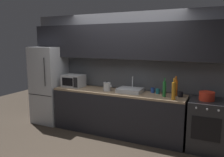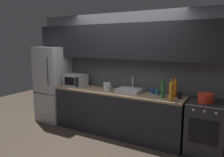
{
  "view_description": "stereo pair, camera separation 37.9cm",
  "coord_description": "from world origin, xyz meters",
  "px_view_note": "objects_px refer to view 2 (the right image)",
  "views": [
    {
      "loc": [
        1.8,
        -3.17,
        1.89
      ],
      "look_at": [
        -0.11,
        0.9,
        1.15
      ],
      "focal_mm": 35.9,
      "sensor_mm": 36.0,
      "label": 1
    },
    {
      "loc": [
        2.14,
        -2.99,
        1.89
      ],
      "look_at": [
        -0.11,
        0.9,
        1.15
      ],
      "focal_mm": 35.9,
      "sensor_mm": 36.0,
      "label": 2
    }
  ],
  "objects_px": {
    "wine_bottle_orange": "(175,89)",
    "refrigerator": "(53,84)",
    "microwave": "(76,80)",
    "mug_teal": "(157,92)",
    "mug_blue": "(152,91)",
    "kettle": "(107,87)",
    "mug_dark": "(180,96)",
    "wine_bottle_amber": "(171,92)",
    "wine_bottle_green": "(163,90)",
    "cooking_pot": "(206,98)",
    "oven_range": "(206,128)"
  },
  "relations": [
    {
      "from": "oven_range",
      "to": "mug_blue",
      "type": "distance_m",
      "value": 1.16
    },
    {
      "from": "mug_teal",
      "to": "cooking_pot",
      "type": "relative_size",
      "value": 0.37
    },
    {
      "from": "oven_range",
      "to": "mug_dark",
      "type": "xyz_separation_m",
      "value": [
        -0.47,
        0.06,
        0.5
      ]
    },
    {
      "from": "microwave",
      "to": "wine_bottle_green",
      "type": "distance_m",
      "value": 2.04
    },
    {
      "from": "refrigerator",
      "to": "cooking_pot",
      "type": "bearing_deg",
      "value": 0.0
    },
    {
      "from": "kettle",
      "to": "cooking_pot",
      "type": "distance_m",
      "value": 1.88
    },
    {
      "from": "microwave",
      "to": "mug_dark",
      "type": "relative_size",
      "value": 4.64
    },
    {
      "from": "mug_teal",
      "to": "mug_blue",
      "type": "bearing_deg",
      "value": 156.88
    },
    {
      "from": "mug_blue",
      "to": "mug_teal",
      "type": "bearing_deg",
      "value": -23.12
    },
    {
      "from": "microwave",
      "to": "oven_range",
      "type": "bearing_deg",
      "value": -0.41
    },
    {
      "from": "refrigerator",
      "to": "wine_bottle_green",
      "type": "relative_size",
      "value": 5.06
    },
    {
      "from": "wine_bottle_amber",
      "to": "wine_bottle_green",
      "type": "relative_size",
      "value": 1.07
    },
    {
      "from": "kettle",
      "to": "wine_bottle_orange",
      "type": "xyz_separation_m",
      "value": [
        1.33,
        0.2,
        0.06
      ]
    },
    {
      "from": "wine_bottle_green",
      "to": "mug_dark",
      "type": "distance_m",
      "value": 0.31
    },
    {
      "from": "mug_blue",
      "to": "wine_bottle_amber",
      "type": "bearing_deg",
      "value": -39.85
    },
    {
      "from": "mug_blue",
      "to": "wine_bottle_green",
      "type": "bearing_deg",
      "value": -40.93
    },
    {
      "from": "wine_bottle_green",
      "to": "mug_teal",
      "type": "bearing_deg",
      "value": 130.45
    },
    {
      "from": "oven_range",
      "to": "microwave",
      "type": "bearing_deg",
      "value": 179.59
    },
    {
      "from": "wine_bottle_orange",
      "to": "refrigerator",
      "type": "bearing_deg",
      "value": -177.3
    },
    {
      "from": "mug_blue",
      "to": "cooking_pot",
      "type": "distance_m",
      "value": 1.02
    },
    {
      "from": "refrigerator",
      "to": "mug_teal",
      "type": "xyz_separation_m",
      "value": [
        2.55,
        0.14,
        0.06
      ]
    },
    {
      "from": "wine_bottle_orange",
      "to": "wine_bottle_amber",
      "type": "bearing_deg",
      "value": -85.98
    },
    {
      "from": "mug_dark",
      "to": "cooking_pot",
      "type": "height_order",
      "value": "cooking_pot"
    },
    {
      "from": "wine_bottle_orange",
      "to": "mug_blue",
      "type": "relative_size",
      "value": 3.77
    },
    {
      "from": "wine_bottle_amber",
      "to": "mug_teal",
      "type": "relative_size",
      "value": 3.99
    },
    {
      "from": "oven_range",
      "to": "wine_bottle_orange",
      "type": "xyz_separation_m",
      "value": [
        -0.58,
        0.14,
        0.6
      ]
    },
    {
      "from": "microwave",
      "to": "wine_bottle_amber",
      "type": "height_order",
      "value": "wine_bottle_amber"
    },
    {
      "from": "mug_teal",
      "to": "oven_range",
      "type": "bearing_deg",
      "value": -8.89
    },
    {
      "from": "mug_dark",
      "to": "oven_range",
      "type": "bearing_deg",
      "value": -7.1
    },
    {
      "from": "wine_bottle_amber",
      "to": "cooking_pot",
      "type": "relative_size",
      "value": 1.46
    },
    {
      "from": "mug_teal",
      "to": "kettle",
      "type": "bearing_deg",
      "value": -168.52
    },
    {
      "from": "kettle",
      "to": "wine_bottle_green",
      "type": "height_order",
      "value": "wine_bottle_green"
    },
    {
      "from": "kettle",
      "to": "mug_blue",
      "type": "xyz_separation_m",
      "value": [
        0.88,
        0.25,
        -0.04
      ]
    },
    {
      "from": "wine_bottle_orange",
      "to": "mug_dark",
      "type": "height_order",
      "value": "wine_bottle_orange"
    },
    {
      "from": "cooking_pot",
      "to": "oven_range",
      "type": "bearing_deg",
      "value": -2.86
    },
    {
      "from": "oven_range",
      "to": "mug_teal",
      "type": "distance_m",
      "value": 1.05
    },
    {
      "from": "refrigerator",
      "to": "mug_dark",
      "type": "height_order",
      "value": "refrigerator"
    },
    {
      "from": "wine_bottle_green",
      "to": "mug_teal",
      "type": "xyz_separation_m",
      "value": [
        -0.17,
        0.19,
        -0.1
      ]
    },
    {
      "from": "microwave",
      "to": "mug_teal",
      "type": "distance_m",
      "value": 1.88
    },
    {
      "from": "wine_bottle_amber",
      "to": "kettle",
      "type": "bearing_deg",
      "value": 173.98
    },
    {
      "from": "kettle",
      "to": "mug_blue",
      "type": "bearing_deg",
      "value": 15.89
    },
    {
      "from": "oven_range",
      "to": "mug_teal",
      "type": "bearing_deg",
      "value": 171.11
    },
    {
      "from": "wine_bottle_green",
      "to": "mug_blue",
      "type": "distance_m",
      "value": 0.38
    },
    {
      "from": "microwave",
      "to": "kettle",
      "type": "distance_m",
      "value": 0.88
    },
    {
      "from": "mug_dark",
      "to": "mug_teal",
      "type": "bearing_deg",
      "value": 169.2
    },
    {
      "from": "microwave",
      "to": "mug_blue",
      "type": "bearing_deg",
      "value": 5.58
    },
    {
      "from": "mug_dark",
      "to": "mug_teal",
      "type": "height_order",
      "value": "mug_dark"
    },
    {
      "from": "kettle",
      "to": "wine_bottle_orange",
      "type": "height_order",
      "value": "wine_bottle_orange"
    },
    {
      "from": "kettle",
      "to": "mug_blue",
      "type": "height_order",
      "value": "kettle"
    },
    {
      "from": "kettle",
      "to": "mug_teal",
      "type": "xyz_separation_m",
      "value": [
        1.0,
        0.2,
        -0.04
      ]
    }
  ]
}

